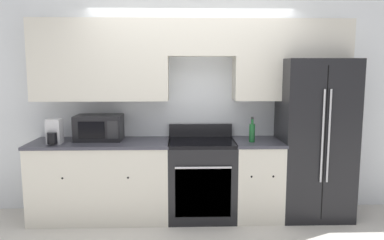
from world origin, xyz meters
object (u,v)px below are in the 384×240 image
at_px(refrigerator, 312,138).
at_px(bottle, 252,132).
at_px(microwave, 99,128).
at_px(oven_range, 202,179).

relative_size(refrigerator, bottle, 6.46).
relative_size(microwave, bottle, 1.87).
distance_m(refrigerator, bottle, 0.79).
distance_m(oven_range, bottle, 0.82).
bearing_deg(refrigerator, oven_range, -176.66).
relative_size(oven_range, microwave, 1.99).
height_order(oven_range, bottle, bottle).
bearing_deg(bottle, microwave, 174.55).
xyz_separation_m(oven_range, bottle, (0.58, -0.08, 0.58)).
bearing_deg(oven_range, microwave, 175.49).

